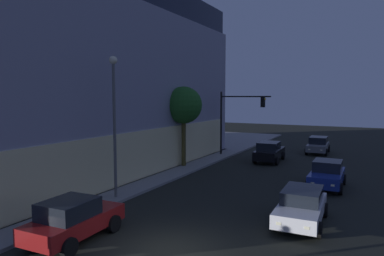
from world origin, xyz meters
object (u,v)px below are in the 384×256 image
car_black (269,151)px  sidewalk_tree (184,106)px  modern_building (34,80)px  car_grey (318,145)px  car_white (301,205)px  car_red (73,219)px  street_lamp_sidewalk (114,109)px  traffic_light_far_corner (237,112)px  car_blue (327,174)px

car_black → sidewalk_tree: bearing=136.1°
modern_building → car_grey: size_ratio=6.60×
car_white → car_black: 14.80m
car_red → street_lamp_sidewalk: bearing=22.6°
modern_building → sidewalk_tree: (4.59, -11.47, -2.09)m
sidewalk_tree → car_white: bearing=-127.9°
street_lamp_sidewalk → traffic_light_far_corner: bearing=-3.9°
sidewalk_tree → car_red: (-14.42, -3.02, -4.07)m
car_blue → car_red: bearing=149.1°
sidewalk_tree → traffic_light_far_corner: bearing=-17.2°
street_lamp_sidewalk → car_blue: bearing=-50.8°
car_red → car_blue: (13.16, -7.86, -0.02)m
car_blue → sidewalk_tree: bearing=83.4°
street_lamp_sidewalk → car_blue: (8.11, -9.96, -4.15)m
sidewalk_tree → car_blue: sidewalk_tree is taller
sidewalk_tree → car_white: size_ratio=1.41×
car_white → car_black: car_black is taller
car_white → car_grey: 20.65m
street_lamp_sidewalk → modern_building: bearing=68.9°
car_white → car_black: size_ratio=0.96×
modern_building → car_grey: bearing=-49.8°
traffic_light_far_corner → car_red: 21.22m
modern_building → sidewalk_tree: 12.53m
car_white → car_grey: bearing=5.8°
car_red → sidewalk_tree: bearing=11.8°
traffic_light_far_corner → sidewalk_tree: 6.86m
car_red → car_blue: car_red is taller
car_black → car_grey: car_black is taller
modern_building → street_lamp_sidewalk: 13.44m
street_lamp_sidewalk → sidewalk_tree: 9.42m
traffic_light_far_corner → car_white: size_ratio=1.33×
car_red → traffic_light_far_corner: bearing=2.8°
car_black → car_grey: bearing=-24.9°
street_lamp_sidewalk → car_red: size_ratio=1.83×
car_grey → car_red: bearing=168.4°
modern_building → car_black: bearing=-58.8°
street_lamp_sidewalk → sidewalk_tree: bearing=5.6°
street_lamp_sidewalk → car_white: street_lamp_sidewalk is taller
car_white → car_blue: car_blue is taller
car_red → car_white: 9.78m
sidewalk_tree → car_black: size_ratio=1.35×
car_white → car_grey: (20.55, 2.10, 0.05)m
car_black → car_grey: 7.38m
car_red → car_black: size_ratio=0.89×
traffic_light_far_corner → car_grey: 9.32m
modern_building → sidewalk_tree: modern_building is taller
traffic_light_far_corner → car_black: 4.80m
car_red → car_grey: car_red is taller
street_lamp_sidewalk → car_grey: street_lamp_sidewalk is taller
car_grey → modern_building: bearing=130.2°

